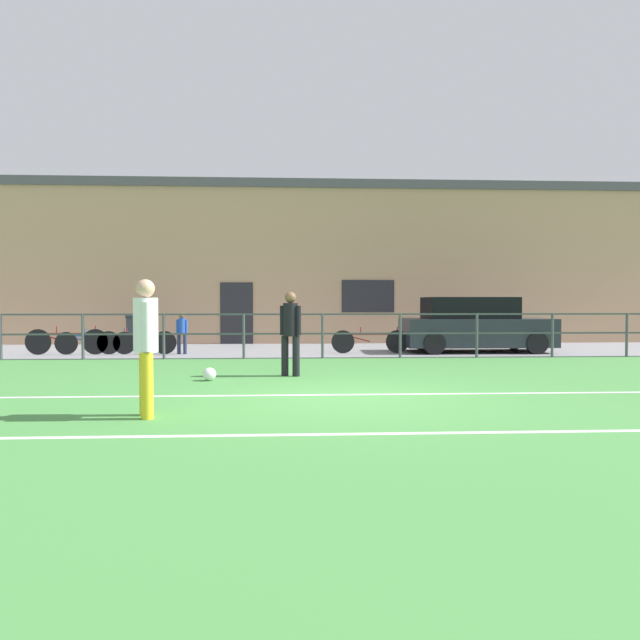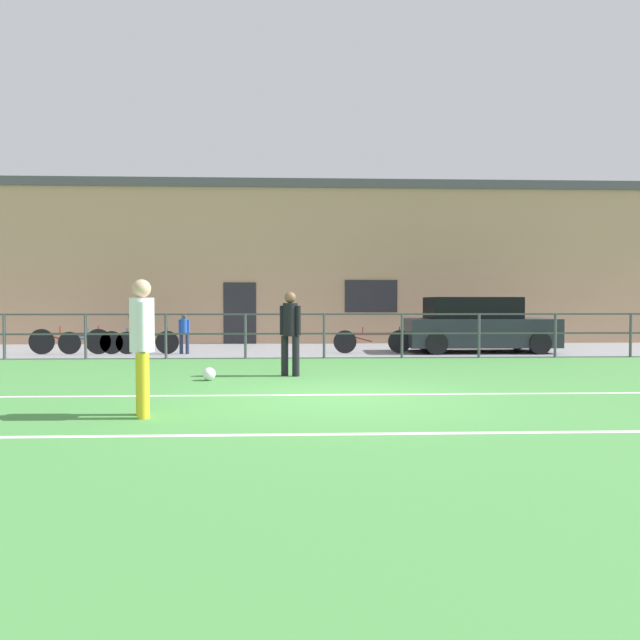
% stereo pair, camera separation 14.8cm
% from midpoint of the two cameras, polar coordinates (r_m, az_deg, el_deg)
% --- Properties ---
extents(ground, '(60.00, 44.00, 0.04)m').
position_cam_midpoint_polar(ground, '(8.89, 2.71, -7.66)').
color(ground, '#478C42').
extents(field_line_touchline, '(36.00, 0.11, 0.00)m').
position_cam_midpoint_polar(field_line_touchline, '(9.06, 2.61, -7.34)').
color(field_line_touchline, white).
rests_on(field_line_touchline, ground).
extents(field_line_hash, '(36.00, 0.11, 0.00)m').
position_cam_midpoint_polar(field_line_hash, '(6.45, 4.68, -11.10)').
color(field_line_hash, white).
rests_on(field_line_hash, ground).
extents(pavement_strip, '(48.00, 5.00, 0.02)m').
position_cam_midpoint_polar(pavement_strip, '(17.32, 0.26, -2.95)').
color(pavement_strip, gray).
rests_on(pavement_strip, ground).
extents(perimeter_fence, '(36.07, 0.07, 1.15)m').
position_cam_midpoint_polar(perimeter_fence, '(14.78, 0.69, -0.90)').
color(perimeter_fence, '#474C51').
rests_on(perimeter_fence, ground).
extents(clubhouse_facade, '(28.00, 2.56, 5.62)m').
position_cam_midpoint_polar(clubhouse_facade, '(21.00, -0.18, 5.54)').
color(clubhouse_facade, tan).
rests_on(clubhouse_facade, ground).
extents(player_goalkeeper, '(0.41, 0.29, 1.64)m').
position_cam_midpoint_polar(player_goalkeeper, '(11.26, -2.57, -0.81)').
color(player_goalkeeper, black).
rests_on(player_goalkeeper, ground).
extents(player_striker, '(0.30, 0.45, 1.72)m').
position_cam_midpoint_polar(player_striker, '(7.56, -16.56, -1.79)').
color(player_striker, gold).
rests_on(player_striker, ground).
extents(soccer_ball_match, '(0.24, 0.24, 0.24)m').
position_cam_midpoint_polar(soccer_ball_match, '(10.84, -10.46, -5.24)').
color(soccer_ball_match, white).
rests_on(soccer_ball_match, ground).
extents(spectator_child, '(0.31, 0.20, 1.13)m').
position_cam_midpoint_polar(spectator_child, '(16.23, -12.95, -1.02)').
color(spectator_child, '#232D4C').
rests_on(spectator_child, pavement_strip).
extents(parked_car_red, '(4.15, 1.82, 1.56)m').
position_cam_midpoint_polar(parked_car_red, '(17.04, 15.40, -0.57)').
color(parked_car_red, '#282D38').
rests_on(parked_car_red, pavement_strip).
extents(bicycle_parked_0, '(2.21, 0.04, 0.78)m').
position_cam_midpoint_polar(bicycle_parked_0, '(17.09, -23.13, -1.92)').
color(bicycle_parked_0, black).
rests_on(bicycle_parked_0, pavement_strip).
extents(bicycle_parked_1, '(2.13, 0.04, 0.73)m').
position_cam_midpoint_polar(bicycle_parked_1, '(16.53, -17.09, -2.08)').
color(bicycle_parked_1, black).
rests_on(bicycle_parked_1, pavement_strip).
extents(bicycle_parked_2, '(2.15, 0.04, 0.74)m').
position_cam_midpoint_polar(bicycle_parked_2, '(16.12, 5.40, -2.09)').
color(bicycle_parked_2, black).
rests_on(bicycle_parked_2, pavement_strip).
extents(bicycle_parked_3, '(2.16, 0.04, 0.72)m').
position_cam_midpoint_polar(bicycle_parked_3, '(16.84, -20.73, -2.07)').
color(bicycle_parked_3, black).
rests_on(bicycle_parked_3, pavement_strip).
extents(trash_bin_0, '(0.68, 0.57, 1.01)m').
position_cam_midpoint_polar(trash_bin_0, '(18.93, -16.85, -1.06)').
color(trash_bin_0, '#33383D').
rests_on(trash_bin_0, pavement_strip).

